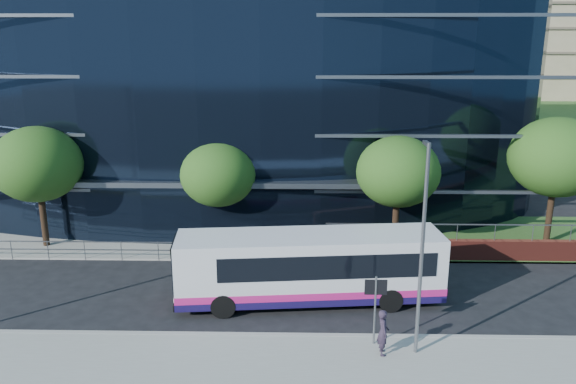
{
  "coord_description": "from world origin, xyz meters",
  "views": [
    {
      "loc": [
        1.6,
        -21.14,
        11.5
      ],
      "look_at": [
        0.97,
        8.0,
        3.62
      ],
      "focal_mm": 35.0,
      "sensor_mm": 36.0,
      "label": 1
    }
  ],
  "objects_px": {
    "tree_far_d": "(557,157)",
    "streetlight_east": "(422,245)",
    "tree_far_b": "(218,175)",
    "pedestrian": "(383,332)",
    "city_bus": "(312,267)",
    "tree_far_c": "(398,172)",
    "tree_dist_e": "(508,108)",
    "tree_far_a": "(37,164)",
    "street_sign": "(376,296)"
  },
  "relations": [
    {
      "from": "pedestrian",
      "to": "tree_far_a",
      "type": "bearing_deg",
      "value": 55.11
    },
    {
      "from": "street_sign",
      "to": "tree_far_b",
      "type": "relative_size",
      "value": 0.46
    },
    {
      "from": "tree_far_a",
      "to": "tree_far_c",
      "type": "height_order",
      "value": "tree_far_a"
    },
    {
      "from": "street_sign",
      "to": "tree_far_a",
      "type": "xyz_separation_m",
      "value": [
        -17.5,
        10.59,
        2.71
      ]
    },
    {
      "from": "tree_far_a",
      "to": "tree_dist_e",
      "type": "height_order",
      "value": "tree_far_a"
    },
    {
      "from": "street_sign",
      "to": "tree_dist_e",
      "type": "bearing_deg",
      "value": 64.88
    },
    {
      "from": "tree_far_b",
      "to": "pedestrian",
      "type": "bearing_deg",
      "value": -56.86
    },
    {
      "from": "tree_dist_e",
      "to": "streetlight_east",
      "type": "height_order",
      "value": "streetlight_east"
    },
    {
      "from": "pedestrian",
      "to": "tree_far_c",
      "type": "bearing_deg",
      "value": -13.63
    },
    {
      "from": "tree_dist_e",
      "to": "tree_far_b",
      "type": "bearing_deg",
      "value": -131.52
    },
    {
      "from": "tree_far_a",
      "to": "tree_far_b",
      "type": "xyz_separation_m",
      "value": [
        10.0,
        0.5,
        -0.65
      ]
    },
    {
      "from": "tree_far_c",
      "to": "tree_far_b",
      "type": "bearing_deg",
      "value": 177.14
    },
    {
      "from": "pedestrian",
      "to": "city_bus",
      "type": "bearing_deg",
      "value": 26.8
    },
    {
      "from": "tree_far_a",
      "to": "city_bus",
      "type": "relative_size",
      "value": 0.58
    },
    {
      "from": "tree_dist_e",
      "to": "tree_far_a",
      "type": "bearing_deg",
      "value": -140.04
    },
    {
      "from": "street_sign",
      "to": "tree_dist_e",
      "type": "relative_size",
      "value": 0.43
    },
    {
      "from": "tree_far_c",
      "to": "pedestrian",
      "type": "distance_m",
      "value": 12.08
    },
    {
      "from": "street_sign",
      "to": "tree_far_d",
      "type": "bearing_deg",
      "value": 45.22
    },
    {
      "from": "tree_far_b",
      "to": "tree_far_d",
      "type": "distance_m",
      "value": 19.03
    },
    {
      "from": "tree_far_c",
      "to": "streetlight_east",
      "type": "height_order",
      "value": "streetlight_east"
    },
    {
      "from": "streetlight_east",
      "to": "tree_far_b",
      "type": "bearing_deg",
      "value": 127.63
    },
    {
      "from": "street_sign",
      "to": "tree_far_a",
      "type": "distance_m",
      "value": 20.63
    },
    {
      "from": "street_sign",
      "to": "tree_far_c",
      "type": "bearing_deg",
      "value": 76.71
    },
    {
      "from": "tree_far_d",
      "to": "tree_far_c",
      "type": "bearing_deg",
      "value": -173.66
    },
    {
      "from": "tree_far_a",
      "to": "tree_far_b",
      "type": "relative_size",
      "value": 1.15
    },
    {
      "from": "street_sign",
      "to": "tree_far_c",
      "type": "relative_size",
      "value": 0.43
    },
    {
      "from": "city_bus",
      "to": "tree_far_d",
      "type": "bearing_deg",
      "value": 23.58
    },
    {
      "from": "tree_far_b",
      "to": "pedestrian",
      "type": "xyz_separation_m",
      "value": [
        7.73,
        -11.84,
        -3.17
      ]
    },
    {
      "from": "tree_far_b",
      "to": "city_bus",
      "type": "height_order",
      "value": "tree_far_b"
    },
    {
      "from": "tree_far_b",
      "to": "city_bus",
      "type": "distance_m",
      "value": 9.24
    },
    {
      "from": "street_sign",
      "to": "pedestrian",
      "type": "height_order",
      "value": "street_sign"
    },
    {
      "from": "streetlight_east",
      "to": "pedestrian",
      "type": "distance_m",
      "value": 3.63
    },
    {
      "from": "tree_far_a",
      "to": "tree_dist_e",
      "type": "relative_size",
      "value": 1.07
    },
    {
      "from": "streetlight_east",
      "to": "pedestrian",
      "type": "xyz_separation_m",
      "value": [
        -1.27,
        -0.16,
        -3.4
      ]
    },
    {
      "from": "tree_far_a",
      "to": "tree_dist_e",
      "type": "xyz_separation_m",
      "value": [
        37.0,
        31.0,
        -0.33
      ]
    },
    {
      "from": "street_sign",
      "to": "tree_far_c",
      "type": "xyz_separation_m",
      "value": [
        2.5,
        10.59,
        2.39
      ]
    },
    {
      "from": "tree_far_c",
      "to": "tree_far_d",
      "type": "bearing_deg",
      "value": 6.34
    },
    {
      "from": "tree_dist_e",
      "to": "streetlight_east",
      "type": "bearing_deg",
      "value": -113.11
    },
    {
      "from": "tree_far_d",
      "to": "city_bus",
      "type": "height_order",
      "value": "tree_far_d"
    },
    {
      "from": "tree_far_b",
      "to": "tree_far_d",
      "type": "height_order",
      "value": "tree_far_d"
    },
    {
      "from": "tree_far_a",
      "to": "tree_far_d",
      "type": "relative_size",
      "value": 0.94
    },
    {
      "from": "tree_far_a",
      "to": "tree_dist_e",
      "type": "bearing_deg",
      "value": 39.96
    },
    {
      "from": "tree_far_b",
      "to": "tree_dist_e",
      "type": "relative_size",
      "value": 0.93
    },
    {
      "from": "street_sign",
      "to": "streetlight_east",
      "type": "height_order",
      "value": "streetlight_east"
    },
    {
      "from": "tree_far_d",
      "to": "streetlight_east",
      "type": "xyz_separation_m",
      "value": [
        -10.0,
        -12.17,
        -0.75
      ]
    },
    {
      "from": "tree_far_d",
      "to": "city_bus",
      "type": "bearing_deg",
      "value": -150.76
    },
    {
      "from": "street_sign",
      "to": "tree_dist_e",
      "type": "height_order",
      "value": "tree_dist_e"
    },
    {
      "from": "tree_dist_e",
      "to": "city_bus",
      "type": "distance_m",
      "value": 43.69
    },
    {
      "from": "tree_dist_e",
      "to": "pedestrian",
      "type": "distance_m",
      "value": 46.65
    },
    {
      "from": "tree_far_b",
      "to": "pedestrian",
      "type": "height_order",
      "value": "tree_far_b"
    }
  ]
}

